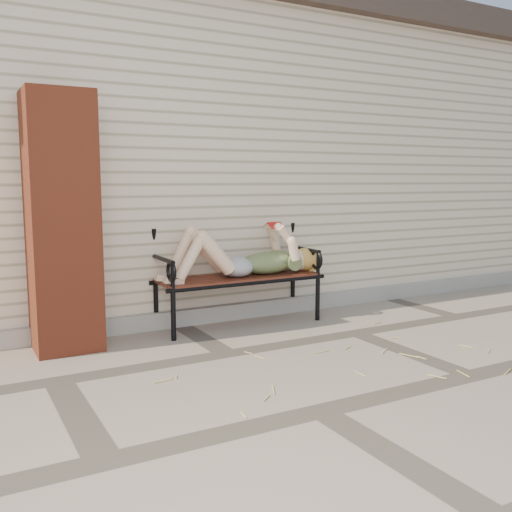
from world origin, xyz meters
TOP-DOWN VIEW (x-y plane):
  - ground at (0.00, 0.00)m, footprint 80.00×80.00m
  - house_wall at (0.00, 3.00)m, footprint 8.00×4.00m
  - house_roof at (0.00, 3.00)m, footprint 8.30×4.30m
  - foundation_strip at (0.00, 0.97)m, footprint 8.00×0.10m
  - brick_pillar at (-2.30, 0.75)m, footprint 0.50×0.50m
  - garden_bench at (-0.75, 0.87)m, footprint 1.65×0.66m
  - reading_woman at (-0.74, 0.74)m, footprint 1.56×0.35m
  - straw_scatter at (-0.70, -0.83)m, footprint 2.57×1.70m

SIDE VIEW (x-z plane):
  - ground at x=0.00m, z-range 0.00..0.00m
  - straw_scatter at x=-0.70m, z-range 0.00..0.01m
  - foundation_strip at x=0.00m, z-range 0.00..0.15m
  - garden_bench at x=-0.75m, z-range 0.06..1.13m
  - reading_woman at x=-0.74m, z-range 0.39..0.88m
  - brick_pillar at x=-2.30m, z-range 0.00..2.00m
  - house_wall at x=0.00m, z-range 0.00..3.00m
  - house_roof at x=0.00m, z-range 3.00..3.30m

